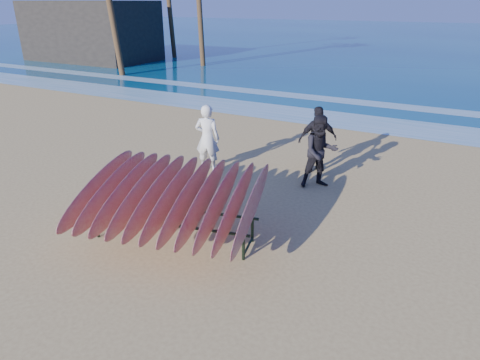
{
  "coord_description": "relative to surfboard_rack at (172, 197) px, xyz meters",
  "views": [
    {
      "loc": [
        3.8,
        -6.21,
        4.29
      ],
      "look_at": [
        0.0,
        0.8,
        0.95
      ],
      "focal_mm": 32.0,
      "sensor_mm": 36.0,
      "label": 1
    }
  ],
  "objects": [
    {
      "name": "ground",
      "position": [
        0.78,
        0.44,
        -0.91
      ],
      "size": [
        120.0,
        120.0,
        0.0
      ],
      "primitive_type": "plane",
      "color": "tan",
      "rests_on": "ground"
    },
    {
      "name": "ocean",
      "position": [
        0.78,
        55.44,
        -0.9
      ],
      "size": [
        160.0,
        160.0,
        0.0
      ],
      "primitive_type": "plane",
      "color": "navy",
      "rests_on": "ground"
    },
    {
      "name": "foam_near",
      "position": [
        0.78,
        10.44,
        -0.9
      ],
      "size": [
        160.0,
        160.0,
        0.0
      ],
      "primitive_type": "plane",
      "color": "white",
      "rests_on": "ground"
    },
    {
      "name": "foam_far",
      "position": [
        0.78,
        13.94,
        -0.9
      ],
      "size": [
        160.0,
        160.0,
        0.0
      ],
      "primitive_type": "plane",
      "color": "white",
      "rests_on": "ground"
    },
    {
      "name": "surfboard_rack",
      "position": [
        0.0,
        0.0,
        0.0
      ],
      "size": [
        3.72,
        3.48,
        1.48
      ],
      "rotation": [
        0.0,
        0.0,
        0.22
      ],
      "color": "black",
      "rests_on": "ground"
    },
    {
      "name": "person_white",
      "position": [
        -1.41,
        3.44,
        0.0
      ],
      "size": [
        0.75,
        0.59,
        1.82
      ],
      "primitive_type": "imported",
      "rotation": [
        0.0,
        0.0,
        3.4
      ],
      "color": "silver",
      "rests_on": "ground"
    },
    {
      "name": "person_dark_a",
      "position": [
        1.6,
        3.82,
        -0.0
      ],
      "size": [
        1.12,
        1.08,
        1.81
      ],
      "primitive_type": "imported",
      "rotation": [
        0.0,
        0.0,
        0.64
      ],
      "color": "black",
      "rests_on": "ground"
    },
    {
      "name": "person_dark_b",
      "position": [
        1.2,
        4.81,
        -0.02
      ],
      "size": [
        1.1,
        0.97,
        1.78
      ],
      "primitive_type": "imported",
      "rotation": [
        0.0,
        0.0,
        3.78
      ],
      "color": "black",
      "rests_on": "ground"
    },
    {
      "name": "building",
      "position": [
        -22.0,
        19.25,
        1.25
      ],
      "size": [
        9.73,
        5.41,
        4.33
      ],
      "primitive_type": "cube",
      "color": "#2D2823",
      "rests_on": "ground"
    }
  ]
}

